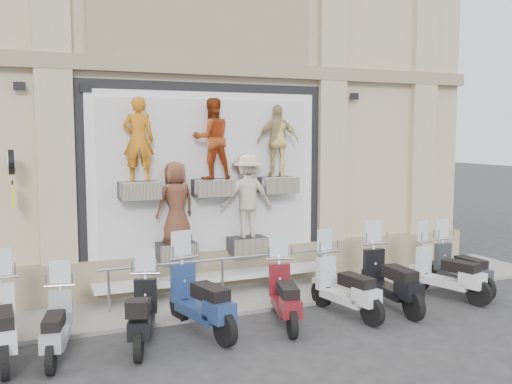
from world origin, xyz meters
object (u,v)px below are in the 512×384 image
Objects in this scene: guard_rail at (222,280)px; scooter_e at (201,285)px; scooter_i at (448,262)px; clock_sign_bracket at (12,170)px; scooter_b at (1,309)px; scooter_d at (142,301)px; scooter_f at (285,283)px; scooter_g at (346,275)px; scooter_c at (56,313)px; scooter_j at (461,258)px; scooter_h at (391,267)px.

scooter_e is at bearing -121.69° from guard_rail.
scooter_i is (5.41, -0.08, -0.07)m from scooter_e.
clock_sign_bracket is 0.51× the size of scooter_b.
scooter_i reaches higher than scooter_d.
guard_rail is 2.72m from scooter_d.
scooter_f is 1.29m from scooter_g.
scooter_c is at bearing 171.07° from scooter_e.
scooter_b is (-4.14, -1.55, 0.35)m from guard_rail.
scooter_j is at bearing -11.94° from clock_sign_bracket.
scooter_g is at bearing -21.54° from clock_sign_bracket.
scooter_f is (1.53, -0.20, -0.09)m from scooter_e.
scooter_f reaches higher than scooter_j.
scooter_c is 0.90× the size of scooter_i.
scooter_c is 0.94× the size of scooter_d.
scooter_g is at bearing -176.55° from scooter_h.
scooter_d is 2.59m from scooter_f.
scooter_f is at bearing 17.61° from scooter_d.
scooter_g is (5.98, -0.25, -0.02)m from scooter_b.
scooter_h is 1.10× the size of scooter_j.
scooter_c is 0.93× the size of scooter_j.
scooter_g reaches higher than scooter_c.
scooter_c is 0.89× the size of scooter_g.
scooter_i is at bearing -2.43° from scooter_b.
clock_sign_bracket is at bearing 115.55° from scooter_c.
scooter_i is at bearing 17.60° from scooter_f.
scooter_g is (3.88, -0.02, 0.04)m from scooter_d.
scooter_j is (0.61, 0.26, -0.03)m from scooter_i.
scooter_e is (3.15, -0.05, 0.04)m from scooter_b.
scooter_d is 0.95× the size of scooter_i.
clock_sign_bracket is at bearing 148.81° from scooter_g.
scooter_h is at bearing -170.92° from scooter_j.
scooter_b reaches higher than scooter_i.
scooter_j reaches higher than scooter_c.
scooter_b is 0.95× the size of scooter_e.
scooter_e is 1.08× the size of scooter_i.
scooter_c is 7.80m from scooter_i.
scooter_f is at bearing -26.99° from clock_sign_bracket.
scooter_b is 0.97× the size of scooter_h.
scooter_g is at bearing 15.82° from scooter_f.
guard_rail is at bearing 59.00° from scooter_d.
scooter_j reaches higher than guard_rail.
scooter_c is at bearing -177.38° from scooter_h.
scooter_g is at bearing 11.57° from scooter_c.
clock_sign_bracket is 0.54× the size of scooter_j.
scooter_g is 1.05m from scooter_h.
scooter_c is 0.84× the size of scooter_h.
clock_sign_bracket reaches higher than scooter_g.
guard_rail is 1.92m from scooter_e.
scooter_i is at bearing -157.45° from scooter_j.
scooter_e is at bearing 162.31° from scooter_i.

